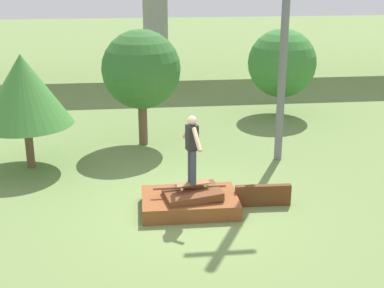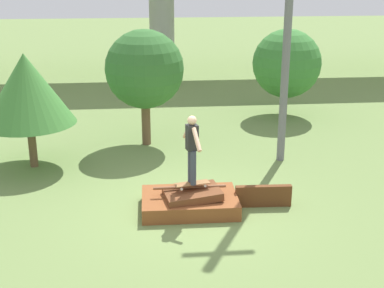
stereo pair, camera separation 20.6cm
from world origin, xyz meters
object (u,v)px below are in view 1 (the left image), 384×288
Objects in this scene: skateboard at (192,184)px; skater at (192,146)px; tree_behind_left at (141,70)px; tree_behind_right at (24,90)px; tree_mid_back at (282,63)px.

skater reaches higher than skateboard.
tree_behind_right is (-2.89, -1.49, -0.14)m from tree_behind_left.
skater is at bearing -37.89° from tree_behind_right.
skater is at bearing -78.58° from tree_behind_left.
tree_behind_left is 5.34m from tree_mid_back.
skateboard is 0.26× the size of tree_behind_right.
tree_mid_back is (7.57, 4.03, -0.24)m from tree_behind_right.
tree_behind_right is at bearing 142.11° from skater.
tree_mid_back is (4.68, 2.54, -0.39)m from tree_behind_left.
tree_mid_back is at bearing 28.49° from tree_behind_left.
tree_behind_left is 1.12× the size of tree_mid_back.
skater is 4.58m from tree_behind_left.
tree_behind_left reaches higher than skater.
skater is 0.50× the size of tree_mid_back.
tree_behind_right is (-3.79, 2.95, 0.56)m from skater.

